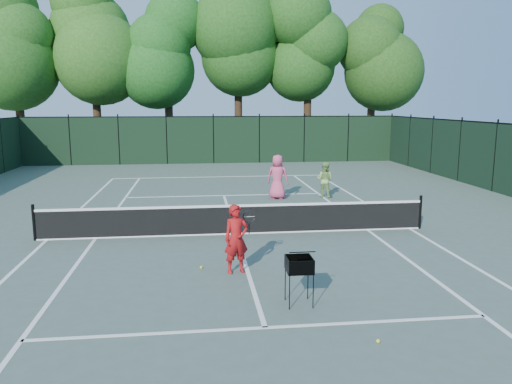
{
  "coord_description": "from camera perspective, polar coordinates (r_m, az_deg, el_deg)",
  "views": [
    {
      "loc": [
        -1.15,
        -14.55,
        3.91
      ],
      "look_at": [
        0.73,
        1.0,
        1.1
      ],
      "focal_mm": 35.0,
      "sensor_mm": 36.0,
      "label": 1
    }
  ],
  "objects": [
    {
      "name": "baseline_far",
      "position": [
        26.74,
        -4.35,
        1.75
      ],
      "size": [
        10.97,
        0.1,
        0.01
      ],
      "primitive_type": "cube",
      "color": "white",
      "rests_on": "ground"
    },
    {
      "name": "tree_4",
      "position": [
        37.29,
        6.04,
        16.64
      ],
      "size": [
        6.2,
        6.2,
        12.97
      ],
      "color": "black",
      "rests_on": "ground"
    },
    {
      "name": "sideline_doubles_left",
      "position": [
        15.68,
        -22.8,
        -5.08
      ],
      "size": [
        0.1,
        23.77,
        0.01
      ],
      "primitive_type": "cube",
      "color": "white",
      "rests_on": "ground"
    },
    {
      "name": "sideline_singles_left",
      "position": [
        15.35,
        -17.86,
        -5.07
      ],
      "size": [
        0.1,
        23.77,
        0.01
      ],
      "primitive_type": "cube",
      "color": "white",
      "rests_on": "ground"
    },
    {
      "name": "sideline_doubles_right",
      "position": [
        16.46,
        17.15,
        -4.02
      ],
      "size": [
        0.1,
        23.77,
        0.01
      ],
      "primitive_type": "cube",
      "color": "white",
      "rests_on": "ground"
    },
    {
      "name": "player_green",
      "position": [
        21.03,
        7.87,
        1.4
      ],
      "size": [
        0.91,
        0.88,
        1.48
      ],
      "rotation": [
        0.0,
        0.0,
        2.51
      ],
      "color": "#8BB95C",
      "rests_on": "ground"
    },
    {
      "name": "tree_1",
      "position": [
        37.49,
        -18.18,
        17.02
      ],
      "size": [
        6.8,
        6.8,
        13.98
      ],
      "color": "black",
      "rests_on": "ground"
    },
    {
      "name": "tree_2",
      "position": [
        36.59,
        -10.14,
        16.01
      ],
      "size": [
        6.0,
        6.0,
        12.4
      ],
      "color": "black",
      "rests_on": "ground"
    },
    {
      "name": "loose_ball_near_cart",
      "position": [
        8.82,
        13.78,
        -16.22
      ],
      "size": [
        0.07,
        0.07,
        0.07
      ],
      "primitive_type": "sphere",
      "color": "yellow",
      "rests_on": "ground"
    },
    {
      "name": "service_line_near",
      "position": [
        9.11,
        1.06,
        -15.24
      ],
      "size": [
        8.23,
        0.1,
        0.01
      ],
      "primitive_type": "cube",
      "color": "white",
      "rests_on": "ground"
    },
    {
      "name": "tree_3",
      "position": [
        37.33,
        -2.08,
        18.02
      ],
      "size": [
        7.0,
        7.0,
        14.45
      ],
      "color": "black",
      "rests_on": "ground"
    },
    {
      "name": "tennis_net",
      "position": [
        14.99,
        -2.32,
        -3.08
      ],
      "size": [
        11.69,
        0.09,
        1.06
      ],
      "color": "black",
      "rests_on": "ground"
    },
    {
      "name": "player_pink",
      "position": [
        20.49,
        2.48,
        1.75
      ],
      "size": [
        1.05,
        0.89,
        1.83
      ],
      "rotation": [
        0.0,
        0.0,
        2.73
      ],
      "color": "#D24A6F",
      "rests_on": "ground"
    },
    {
      "name": "loose_ball_midcourt",
      "position": [
        12.11,
        -6.28,
        -8.56
      ],
      "size": [
        0.07,
        0.07,
        0.07
      ],
      "primitive_type": "sphere",
      "color": "#C9ED30",
      "rests_on": "ground"
    },
    {
      "name": "tree_5",
      "position": [
        39.12,
        13.28,
        15.49
      ],
      "size": [
        5.8,
        5.8,
        12.23
      ],
      "color": "black",
      "rests_on": "ground"
    },
    {
      "name": "tree_0",
      "position": [
        38.18,
        -25.94,
        15.58
      ],
      "size": [
        6.4,
        6.4,
        13.14
      ],
      "color": "black",
      "rests_on": "ground"
    },
    {
      "name": "fence_far",
      "position": [
        32.66,
        -4.88,
        5.91
      ],
      "size": [
        24.0,
        0.05,
        3.0
      ],
      "primitive_type": "cube",
      "color": "black",
      "rests_on": "ground"
    },
    {
      "name": "center_service_line",
      "position": [
        15.11,
        -2.3,
        -4.83
      ],
      "size": [
        0.1,
        12.8,
        0.01
      ],
      "primitive_type": "cube",
      "color": "white",
      "rests_on": "ground"
    },
    {
      "name": "ball_hopper",
      "position": [
        9.82,
        4.97,
        -8.3
      ],
      "size": [
        0.52,
        0.52,
        0.96
      ],
      "rotation": [
        0.0,
        0.0,
        -0.04
      ],
      "color": "black",
      "rests_on": "ground"
    },
    {
      "name": "ground",
      "position": [
        15.11,
        -2.3,
        -4.84
      ],
      "size": [
        90.0,
        90.0,
        0.0
      ],
      "primitive_type": "plane",
      "color": "#48574E",
      "rests_on": "ground"
    },
    {
      "name": "coach",
      "position": [
        11.58,
        -2.25,
        -5.37
      ],
      "size": [
        0.83,
        0.77,
        1.61
      ],
      "rotation": [
        0.0,
        0.0,
        0.26
      ],
      "color": "#A71315",
      "rests_on": "ground"
    },
    {
      "name": "sideline_singles_right",
      "position": [
        15.96,
        12.64,
        -4.25
      ],
      "size": [
        0.1,
        23.77,
        0.01
      ],
      "primitive_type": "cube",
      "color": "white",
      "rests_on": "ground"
    },
    {
      "name": "service_line_far",
      "position": [
        21.34,
        -3.69,
        -0.4
      ],
      "size": [
        8.23,
        0.1,
        0.01
      ],
      "primitive_type": "cube",
      "color": "white",
      "rests_on": "ground"
    }
  ]
}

